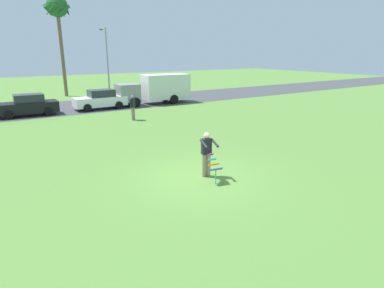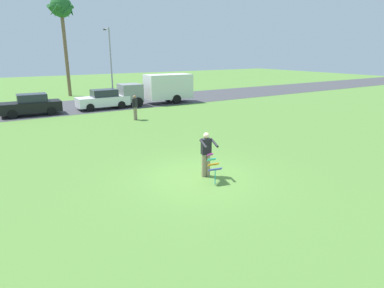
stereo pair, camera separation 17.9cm
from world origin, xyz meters
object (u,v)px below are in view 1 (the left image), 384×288
object	(u,v)px
parked_car_white	(100,100)
palm_tree_right_near	(58,12)
person_kite_flyer	(207,153)
streetlight_pole	(107,58)
parked_truck_grey_van	(157,88)
kite_held	(214,165)
parked_car_black	(28,105)
person_walker_near	(133,107)

from	to	relation	value
parked_car_white	palm_tree_right_near	xyz separation A→B (m)	(-0.56, 9.96, 7.71)
person_kite_flyer	streetlight_pole	xyz separation A→B (m)	(4.76, 24.75, 3.05)
parked_truck_grey_van	streetlight_pole	bearing A→B (deg)	104.75
person_kite_flyer	kite_held	xyz separation A→B (m)	(-0.12, -0.63, -0.27)
parked_car_white	palm_tree_right_near	bearing A→B (deg)	93.21
kite_held	parked_truck_grey_van	world-z (taller)	parked_truck_grey_van
parked_car_black	person_walker_near	distance (m)	8.25
parked_truck_grey_van	palm_tree_right_near	size ratio (longest dim) A/B	0.68
person_kite_flyer	streetlight_pole	size ratio (longest dim) A/B	0.25
parked_car_black	person_walker_near	xyz separation A→B (m)	(5.92, -5.74, 0.16)
parked_car_black	parked_car_white	distance (m)	5.46
palm_tree_right_near	streetlight_pole	size ratio (longest dim) A/B	1.43
streetlight_pole	person_kite_flyer	bearing A→B (deg)	-100.89
streetlight_pole	parked_truck_grey_van	bearing A→B (deg)	-75.25
kite_held	streetlight_pole	xyz separation A→B (m)	(4.88, 25.38, 3.32)
person_kite_flyer	parked_car_black	bearing A→B (deg)	103.23
palm_tree_right_near	parked_car_black	bearing A→B (deg)	-116.23
palm_tree_right_near	streetlight_pole	distance (m)	6.42
palm_tree_right_near	person_kite_flyer	bearing A→B (deg)	-91.82
person_kite_flyer	parked_truck_grey_van	xyz separation A→B (m)	(6.74, 17.21, 0.46)
parked_truck_grey_van	person_walker_near	bearing A→B (deg)	-130.29
parked_truck_grey_van	person_walker_near	world-z (taller)	parked_truck_grey_van
person_kite_flyer	person_walker_near	size ratio (longest dim) A/B	1.00
parked_car_white	parked_truck_grey_van	xyz separation A→B (m)	(5.32, 0.00, 0.64)
kite_held	parked_car_white	xyz separation A→B (m)	(1.54, 17.84, 0.10)
kite_held	person_walker_near	xyz separation A→B (m)	(2.00, 12.10, 0.25)
parked_car_black	streetlight_pole	size ratio (longest dim) A/B	0.61
person_kite_flyer	kite_held	size ratio (longest dim) A/B	1.67
person_kite_flyer	person_walker_near	distance (m)	11.62
parked_car_white	person_walker_near	world-z (taller)	person_walker_near
person_kite_flyer	parked_truck_grey_van	distance (m)	18.49
palm_tree_right_near	streetlight_pole	bearing A→B (deg)	-31.80
parked_car_black	parked_truck_grey_van	bearing A→B (deg)	0.01
kite_held	streetlight_pole	distance (m)	26.05
person_kite_flyer	parked_car_white	distance (m)	17.27
parked_car_white	person_walker_near	xyz separation A→B (m)	(0.46, -5.74, 0.16)
person_walker_near	parked_car_white	bearing A→B (deg)	94.57
palm_tree_right_near	streetlight_pole	world-z (taller)	palm_tree_right_near
person_kite_flyer	kite_held	distance (m)	0.70
streetlight_pole	person_walker_near	distance (m)	13.93
parked_car_black	person_kite_flyer	bearing A→B (deg)	-76.77
kite_held	parked_car_white	bearing A→B (deg)	85.07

